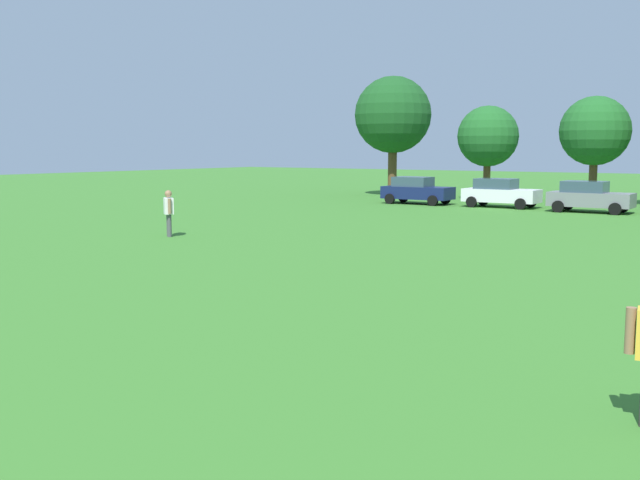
# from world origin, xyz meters

# --- Properties ---
(ground_plane) EXTENTS (160.00, 160.00, 0.00)m
(ground_plane) POSITION_xyz_m (0.00, 30.00, 0.00)
(ground_plane) COLOR #387528
(bystander_near_trees) EXTENTS (0.70, 0.63, 1.81)m
(bystander_near_trees) POSITION_xyz_m (-11.57, 21.63, 1.07)
(bystander_near_trees) COLOR #4C4C51
(bystander_near_trees) RESTS_ON ground
(parked_car_navy_0) EXTENTS (4.30, 2.02, 1.68)m
(parked_car_navy_0) POSITION_xyz_m (-11.30, 42.47, 0.86)
(parked_car_navy_0) COLOR #141E4C
(parked_car_navy_0) RESTS_ON ground
(parked_car_white_1) EXTENTS (4.30, 2.02, 1.68)m
(parked_car_white_1) POSITION_xyz_m (-6.04, 42.80, 0.86)
(parked_car_white_1) COLOR white
(parked_car_white_1) RESTS_ON ground
(parked_car_gray_2) EXTENTS (4.30, 2.02, 1.68)m
(parked_car_gray_2) POSITION_xyz_m (-0.83, 42.15, 0.86)
(parked_car_gray_2) COLOR slate
(parked_car_gray_2) RESTS_ON ground
(tree_far_left) EXTENTS (5.53, 5.53, 8.62)m
(tree_far_left) POSITION_xyz_m (-16.48, 48.87, 5.82)
(tree_far_left) COLOR brown
(tree_far_left) RESTS_ON ground
(tree_left) EXTENTS (4.00, 4.00, 6.23)m
(tree_left) POSITION_xyz_m (-8.91, 48.01, 4.21)
(tree_left) COLOR brown
(tree_left) RESTS_ON ground
(tree_center_left) EXTENTS (4.26, 4.26, 6.63)m
(tree_center_left) POSITION_xyz_m (-2.25, 48.57, 4.48)
(tree_center_left) COLOR brown
(tree_center_left) RESTS_ON ground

